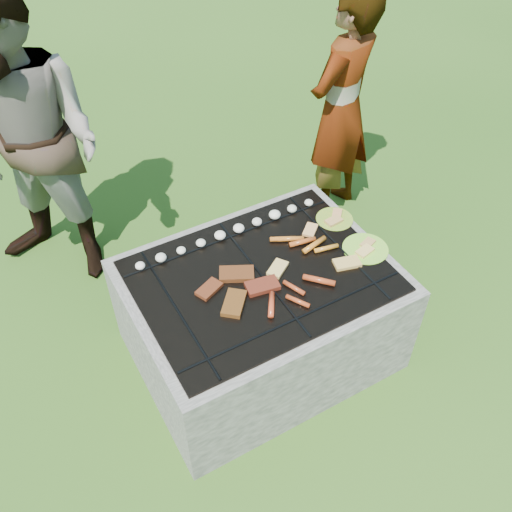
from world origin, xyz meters
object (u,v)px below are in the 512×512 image
at_px(plate_far, 334,219).
at_px(plate_near, 365,249).
at_px(bystander, 31,147).
at_px(cook, 341,110).
at_px(fire_pit, 261,318).

xyz_separation_m(plate_far, plate_near, (-0.00, -0.27, 0.00)).
distance_m(plate_far, bystander, 1.69).
height_order(cook, bystander, bystander).
relative_size(fire_pit, bystander, 0.72).
distance_m(plate_far, plate_near, 0.27).
bearing_deg(cook, plate_far, 32.18).
distance_m(plate_near, cook, 1.12).
relative_size(plate_near, bystander, 0.16).
height_order(plate_far, plate_near, same).
relative_size(fire_pit, plate_far, 6.02).
relative_size(plate_far, cook, 0.14).
xyz_separation_m(plate_far, cook, (0.53, 0.70, 0.17)).
bearing_deg(plate_far, cook, 53.04).
distance_m(plate_far, cook, 0.89).
relative_size(plate_near, cook, 0.19).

